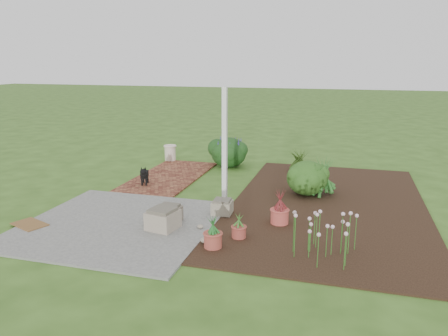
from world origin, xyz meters
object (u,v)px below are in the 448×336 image
(stone_trough_near, at_px, (163,220))
(black_dog, at_px, (144,174))
(evergreen_shrub, at_px, (307,177))
(cream_ceramic_urn, at_px, (170,153))

(stone_trough_near, relative_size, black_dog, 1.00)
(black_dog, height_order, evergreen_shrub, evergreen_shrub)
(stone_trough_near, distance_m, evergreen_shrub, 3.73)
(stone_trough_near, bearing_deg, evergreen_shrub, 51.68)
(black_dog, relative_size, cream_ceramic_urn, 1.11)
(black_dog, xyz_separation_m, evergreen_shrub, (3.93, 0.37, 0.13))
(stone_trough_near, height_order, black_dog, black_dog)
(cream_ceramic_urn, distance_m, evergreen_shrub, 4.96)
(black_dog, height_order, cream_ceramic_urn, cream_ceramic_urn)
(cream_ceramic_urn, bearing_deg, evergreen_shrub, -28.04)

